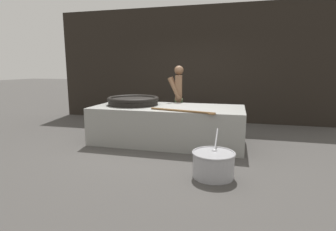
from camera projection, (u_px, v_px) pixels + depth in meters
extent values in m
plane|color=#474442|center=(168.00, 142.00, 5.68)|extent=(60.00, 60.00, 0.00)
cube|color=black|center=(190.00, 65.00, 7.86)|extent=(8.35, 0.24, 3.35)
cube|color=gray|center=(168.00, 124.00, 5.62)|extent=(3.15, 1.41, 0.77)
cylinder|color=black|center=(133.00, 102.00, 5.83)|extent=(1.10, 1.10, 0.13)
torus|color=black|center=(133.00, 99.00, 5.82)|extent=(1.14, 1.14, 0.09)
cylinder|color=brown|center=(181.00, 111.00, 4.87)|extent=(1.28, 0.35, 0.04)
cube|color=brown|center=(212.00, 114.00, 4.59)|extent=(0.14, 0.13, 0.02)
cylinder|color=brown|center=(179.00, 116.00, 6.53)|extent=(0.12, 0.12, 0.81)
cylinder|color=brown|center=(179.00, 115.00, 6.70)|extent=(0.12, 0.12, 0.81)
cube|color=#4C663F|center=(179.00, 109.00, 6.59)|extent=(0.23, 0.27, 0.53)
cube|color=brown|center=(179.00, 88.00, 6.49)|extent=(0.24, 0.51, 0.60)
cylinder|color=brown|center=(174.00, 88.00, 6.26)|extent=(0.34, 0.15, 0.55)
cylinder|color=brown|center=(175.00, 87.00, 6.74)|extent=(0.34, 0.15, 0.55)
sphere|color=brown|center=(179.00, 70.00, 6.42)|extent=(0.23, 0.23, 0.23)
cylinder|color=#9E9EA3|center=(213.00, 165.00, 3.82)|extent=(0.60, 0.60, 0.36)
torus|color=#9E9EA3|center=(214.00, 153.00, 3.79)|extent=(0.63, 0.63, 0.03)
cylinder|color=orange|center=(213.00, 160.00, 3.81)|extent=(0.53, 0.53, 0.09)
cylinder|color=orange|center=(213.00, 158.00, 3.66)|extent=(0.06, 0.07, 0.04)
cylinder|color=orange|center=(226.00, 159.00, 3.65)|extent=(0.05, 0.06, 0.04)
cylinder|color=orange|center=(221.00, 156.00, 3.79)|extent=(0.05, 0.04, 0.03)
cylinder|color=orange|center=(214.00, 155.00, 3.79)|extent=(0.06, 0.05, 0.04)
cylinder|color=orange|center=(212.00, 156.00, 3.75)|extent=(0.05, 0.06, 0.04)
cylinder|color=orange|center=(213.00, 155.00, 3.79)|extent=(0.06, 0.06, 0.04)
cylinder|color=orange|center=(216.00, 154.00, 3.89)|extent=(0.04, 0.04, 0.03)
cylinder|color=orange|center=(209.00, 153.00, 3.91)|extent=(0.07, 0.07, 0.04)
cylinder|color=orange|center=(219.00, 158.00, 3.69)|extent=(0.06, 0.04, 0.03)
cylinder|color=orange|center=(207.00, 154.00, 3.87)|extent=(0.05, 0.05, 0.03)
sphere|color=#9E9EA3|center=(214.00, 153.00, 3.89)|extent=(0.11, 0.11, 0.11)
cylinder|color=#9E9EA3|center=(216.00, 140.00, 4.06)|extent=(0.04, 0.41, 0.30)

